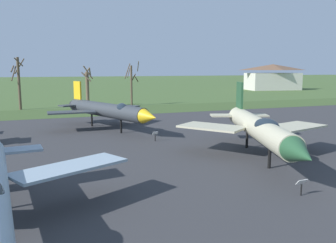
{
  "coord_description": "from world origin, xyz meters",
  "views": [
    {
      "loc": [
        -17.08,
        -11.97,
        6.78
      ],
      "look_at": [
        -5.8,
        17.92,
        1.93
      ],
      "focal_mm": 37.25,
      "sensor_mm": 36.0,
      "label": 1
    }
  ],
  "objects_px": {
    "info_placard_front_left": "(301,185)",
    "visitor_building": "(273,77)",
    "jet_fighter_front_left": "(260,128)",
    "info_placard_rear_right": "(155,135)",
    "jet_fighter_rear_right": "(107,110)"
  },
  "relations": [
    {
      "from": "info_placard_front_left",
      "to": "visitor_building",
      "type": "height_order",
      "value": "visitor_building"
    },
    {
      "from": "jet_fighter_front_left",
      "to": "info_placard_front_left",
      "type": "bearing_deg",
      "value": -108.57
    },
    {
      "from": "jet_fighter_front_left",
      "to": "info_placard_rear_right",
      "type": "xyz_separation_m",
      "value": [
        -5.26,
        8.86,
        -1.79
      ]
    },
    {
      "from": "info_placard_rear_right",
      "to": "visitor_building",
      "type": "distance_m",
      "value": 88.54
    },
    {
      "from": "jet_fighter_front_left",
      "to": "jet_fighter_rear_right",
      "type": "bearing_deg",
      "value": 116.6
    },
    {
      "from": "jet_fighter_front_left",
      "to": "jet_fighter_rear_right",
      "type": "height_order",
      "value": "jet_fighter_front_left"
    },
    {
      "from": "jet_fighter_rear_right",
      "to": "info_placard_rear_right",
      "type": "bearing_deg",
      "value": -68.56
    },
    {
      "from": "visitor_building",
      "to": "info_placard_rear_right",
      "type": "bearing_deg",
      "value": -134.0
    },
    {
      "from": "info_placard_rear_right",
      "to": "visitor_building",
      "type": "relative_size",
      "value": 0.05
    },
    {
      "from": "jet_fighter_front_left",
      "to": "jet_fighter_rear_right",
      "type": "xyz_separation_m",
      "value": [
        -8.27,
        16.52,
        -0.08
      ]
    },
    {
      "from": "jet_fighter_front_left",
      "to": "info_placard_front_left",
      "type": "xyz_separation_m",
      "value": [
        -2.46,
        -7.34,
        -1.76
      ]
    },
    {
      "from": "jet_fighter_rear_right",
      "to": "visitor_building",
      "type": "relative_size",
      "value": 0.86
    },
    {
      "from": "jet_fighter_rear_right",
      "to": "info_placard_rear_right",
      "type": "relative_size",
      "value": 16.28
    },
    {
      "from": "info_placard_front_left",
      "to": "visitor_building",
      "type": "xyz_separation_m",
      "value": [
        58.66,
        79.84,
        3.35
      ]
    },
    {
      "from": "jet_fighter_front_left",
      "to": "info_placard_front_left",
      "type": "relative_size",
      "value": 17.57
    }
  ]
}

